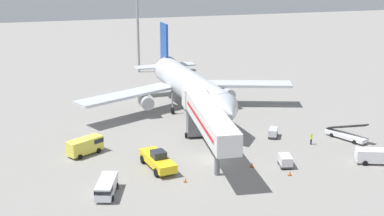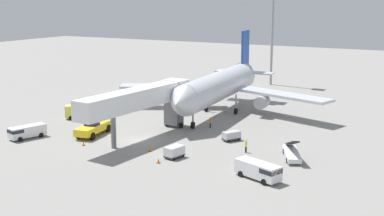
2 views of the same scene
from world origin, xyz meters
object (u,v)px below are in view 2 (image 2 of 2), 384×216
at_px(service_van_outer_left, 26,131).
at_px(safety_cone_bravo, 150,149).
at_px(jet_bridge, 142,99).
at_px(service_van_far_left, 82,111).
at_px(safety_cone_charlie, 84,144).
at_px(airplane_at_gate, 220,86).
at_px(ground_crew_worker_midground, 246,146).
at_px(safety_cone_alpha, 158,161).
at_px(apron_light_mast, 273,13).
at_px(belt_loader_truck, 292,152).
at_px(service_van_rear_left, 259,170).
at_px(baggage_cart_mid_center, 231,136).
at_px(pushback_tug, 93,128).
at_px(baggage_cart_mid_left, 174,151).
at_px(ground_crew_worker_foreground, 210,122).

relative_size(service_van_outer_left, safety_cone_bravo, 7.63).
bearing_deg(jet_bridge, service_van_outer_left, -149.90).
distance_m(jet_bridge, service_van_outer_left, 17.43).
height_order(service_van_far_left, safety_cone_charlie, service_van_far_left).
xyz_separation_m(airplane_at_gate, ground_crew_worker_midground, (13.19, -19.51, -4.04)).
relative_size(airplane_at_gate, service_van_far_left, 7.40).
height_order(safety_cone_alpha, apron_light_mast, apron_light_mast).
height_order(safety_cone_bravo, safety_cone_charlie, safety_cone_bravo).
distance_m(belt_loader_truck, service_van_rear_left, 9.39).
bearing_deg(apron_light_mast, safety_cone_bravo, -85.32).
height_order(service_van_rear_left, safety_cone_charlie, service_van_rear_left).
bearing_deg(service_van_outer_left, baggage_cart_mid_center, 26.38).
relative_size(airplane_at_gate, service_van_rear_left, 6.65).
bearing_deg(pushback_tug, safety_cone_alpha, -22.94).
distance_m(belt_loader_truck, ground_crew_worker_midground, 6.06).
relative_size(baggage_cart_mid_left, safety_cone_alpha, 4.23).
bearing_deg(airplane_at_gate, belt_loader_truck, -44.58).
distance_m(service_van_rear_left, baggage_cart_mid_center, 16.10).
relative_size(belt_loader_truck, baggage_cart_mid_left, 2.42).
bearing_deg(service_van_rear_left, safety_cone_bravo, 168.86).
bearing_deg(airplane_at_gate, safety_cone_charlie, -105.70).
distance_m(baggage_cart_mid_center, safety_cone_charlie, 20.68).
bearing_deg(service_van_rear_left, baggage_cart_mid_left, 169.43).
distance_m(service_van_rear_left, baggage_cart_mid_left, 12.56).
distance_m(airplane_at_gate, ground_crew_worker_foreground, 11.25).
height_order(belt_loader_truck, ground_crew_worker_midground, belt_loader_truck).
bearing_deg(airplane_at_gate, baggage_cart_mid_center, -58.98).
bearing_deg(ground_crew_worker_foreground, apron_light_mast, 97.96).
relative_size(service_van_outer_left, safety_cone_alpha, 8.56).
bearing_deg(airplane_at_gate, service_van_rear_left, -56.88).
distance_m(ground_crew_worker_foreground, apron_light_mast, 46.48).
xyz_separation_m(safety_cone_alpha, apron_light_mast, (-8.39, 62.12, 16.20)).
xyz_separation_m(baggage_cart_mid_center, safety_cone_bravo, (-7.27, -9.84, -0.40)).
bearing_deg(service_van_far_left, baggage_cart_mid_left, -24.57).
bearing_deg(safety_cone_alpha, safety_cone_charlie, 173.31).
distance_m(service_van_far_left, baggage_cart_mid_left, 27.17).
xyz_separation_m(service_van_far_left, safety_cone_alpha, (24.07, -14.08, -0.97)).
xyz_separation_m(service_van_rear_left, safety_cone_alpha, (-12.98, -0.48, -0.80)).
bearing_deg(belt_loader_truck, safety_cone_charlie, -162.86).
height_order(ground_crew_worker_midground, safety_cone_alpha, ground_crew_worker_midground).
bearing_deg(safety_cone_alpha, baggage_cart_mid_left, 77.15).
relative_size(service_van_rear_left, safety_cone_alpha, 9.07).
distance_m(airplane_at_gate, pushback_tug, 24.67).
relative_size(belt_loader_truck, service_van_far_left, 1.26).
relative_size(pushback_tug, ground_crew_worker_midground, 4.59).
relative_size(pushback_tug, ground_crew_worker_foreground, 4.47).
relative_size(baggage_cart_mid_left, baggage_cart_mid_center, 0.98).
height_order(service_van_rear_left, service_van_far_left, service_van_far_left).
bearing_deg(belt_loader_truck, service_van_far_left, 173.59).
relative_size(airplane_at_gate, pushback_tug, 5.05).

